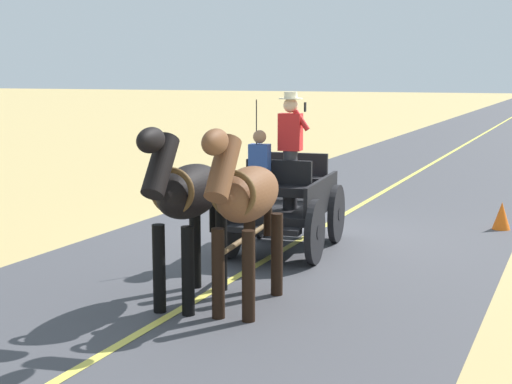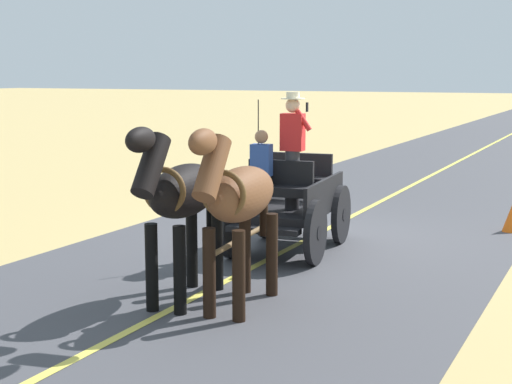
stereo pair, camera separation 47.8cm
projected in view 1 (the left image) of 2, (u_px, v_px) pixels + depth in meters
name	position (u px, v px, depth m)	size (l,w,h in m)	color
ground_plane	(306.00, 237.00, 13.01)	(200.00, 200.00, 0.00)	tan
road_surface	(306.00, 237.00, 13.01)	(6.68, 160.00, 0.01)	#424247
road_centre_stripe	(306.00, 237.00, 13.01)	(0.12, 160.00, 0.00)	#DBCC4C
horse_drawn_carriage	(285.00, 200.00, 11.89)	(1.64, 4.52, 2.50)	black
horse_near_side	(246.00, 199.00, 8.85)	(0.69, 2.14, 2.21)	brown
horse_off_side	(187.00, 196.00, 9.07)	(0.70, 2.14, 2.21)	black
traffic_cone	(502.00, 216.00, 13.62)	(0.32, 0.32, 0.50)	orange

